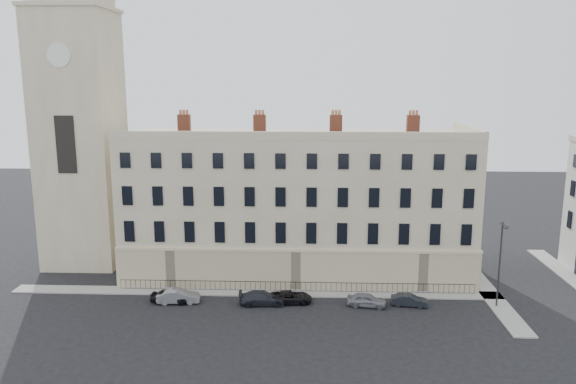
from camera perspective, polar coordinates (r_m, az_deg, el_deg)
name	(u,v)px	position (r m, az deg, el deg)	size (l,w,h in m)	color
ground	(361,316)	(51.59, 7.46, -12.34)	(160.00, 160.00, 0.00)	black
terrace	(298,204)	(60.44, 0.99, -1.18)	(36.22, 12.22, 17.00)	#BCAE8C
church_tower	(78,98)	(66.04, -20.54, 8.96)	(8.00, 8.13, 44.00)	#BCAE8C
pavement_terrace	(255,292)	(56.21, -3.37, -10.14)	(48.00, 2.00, 0.12)	gray
pavement_east_return	(482,285)	(61.37, 19.10, -8.88)	(2.00, 24.00, 0.12)	gray
pavement_adjacent	(573,279)	(66.67, 26.94, -7.89)	(2.00, 20.00, 0.12)	gray
railings	(296,287)	(56.17, 0.78, -9.59)	(35.00, 0.04, 0.96)	black
car_a	(170,296)	(54.80, -11.86, -10.32)	(1.47, 3.66, 1.25)	black
car_b	(178,296)	(54.57, -11.07, -10.35)	(1.39, 4.00, 1.32)	slate
car_c	(262,298)	(53.29, -2.63, -10.71)	(1.78, 4.38, 1.27)	#21252C
car_d	(290,297)	(53.60, 0.23, -10.63)	(1.90, 4.13, 1.15)	black
car_e	(367,300)	(53.32, 8.02, -10.81)	(1.48, 3.67, 1.25)	slate
car_f	(409,300)	(54.14, 12.22, -10.69)	(1.18, 3.38, 1.11)	black
streetlamp	(500,261)	(54.75, 20.74, -6.56)	(0.43, 1.75, 8.11)	#333539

